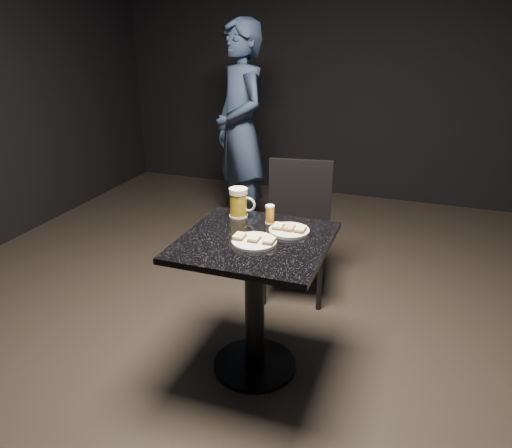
% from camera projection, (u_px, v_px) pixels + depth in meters
% --- Properties ---
extents(floor, '(6.00, 6.00, 0.00)m').
position_uv_depth(floor, '(255.00, 366.00, 2.68)').
color(floor, black).
rests_on(floor, ground).
extents(plate_large, '(0.21, 0.21, 0.01)m').
position_uv_depth(plate_large, '(254.00, 242.00, 2.35)').
color(plate_large, white).
rests_on(plate_large, table).
extents(plate_small, '(0.20, 0.20, 0.01)m').
position_uv_depth(plate_small, '(289.00, 231.00, 2.47)').
color(plate_small, silver).
rests_on(plate_small, table).
extents(patron, '(0.75, 0.74, 1.74)m').
position_uv_depth(patron, '(240.00, 131.00, 4.09)').
color(patron, navy).
rests_on(patron, floor).
extents(table, '(0.70, 0.70, 0.75)m').
position_uv_depth(table, '(255.00, 283.00, 2.48)').
color(table, black).
rests_on(table, floor).
extents(beer_mug, '(0.14, 0.10, 0.16)m').
position_uv_depth(beer_mug, '(239.00, 203.00, 2.63)').
color(beer_mug, silver).
rests_on(beer_mug, table).
extents(beer_tumbler, '(0.05, 0.05, 0.10)m').
position_uv_depth(beer_tumbler, '(270.00, 214.00, 2.56)').
color(beer_tumbler, silver).
rests_on(beer_tumbler, table).
extents(chair, '(0.48, 0.48, 0.88)m').
position_uv_depth(chair, '(297.00, 220.00, 3.27)').
color(chair, black).
rests_on(chair, floor).
extents(canapes_on_plate_large, '(0.20, 0.07, 0.02)m').
position_uv_depth(canapes_on_plate_large, '(254.00, 238.00, 2.34)').
color(canapes_on_plate_large, '#4C3521').
rests_on(canapes_on_plate_large, plate_large).
extents(canapes_on_plate_small, '(0.16, 0.07, 0.02)m').
position_uv_depth(canapes_on_plate_small, '(289.00, 228.00, 2.46)').
color(canapes_on_plate_small, '#4C3521').
rests_on(canapes_on_plate_small, plate_small).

